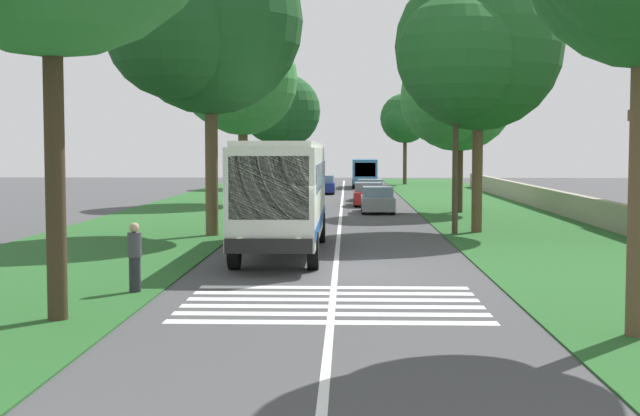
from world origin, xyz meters
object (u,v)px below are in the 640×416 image
(coach_bus, at_px, (283,190))
(pedestrian, at_px, (135,256))
(roadside_tree_left_2, at_px, (281,113))
(roadside_tree_right_2, at_px, (473,53))
(trailing_car_1, at_px, (368,195))
(roadside_tree_left_3, at_px, (204,27))
(trailing_car_0, at_px, (378,200))
(utility_pole, at_px, (456,138))
(trailing_minibus_0, at_px, (364,170))
(roadside_tree_right_0, at_px, (454,97))
(roadside_tree_right_3, at_px, (404,120))
(trailing_car_3, at_px, (323,185))
(roadside_tree_left_1, at_px, (239,84))
(trailing_car_2, at_px, (370,190))

(coach_bus, height_order, pedestrian, coach_bus)
(roadside_tree_left_2, bearing_deg, roadside_tree_right_2, -165.02)
(trailing_car_1, bearing_deg, roadside_tree_left_3, 159.98)
(trailing_car_0, relative_size, pedestrian, 2.54)
(roadside_tree_right_2, bearing_deg, utility_pole, 136.48)
(coach_bus, relative_size, roadside_tree_left_2, 1.12)
(trailing_minibus_0, xyz_separation_m, roadside_tree_right_0, (-30.31, -4.21, 4.71))
(roadside_tree_right_0, distance_m, roadside_tree_right_3, 37.47)
(trailing_car_0, distance_m, trailing_minibus_0, 29.92)
(roadside_tree_left_2, relative_size, roadside_tree_right_0, 1.05)
(roadside_tree_right_0, bearing_deg, trailing_car_0, 84.30)
(trailing_car_3, xyz_separation_m, roadside_tree_left_3, (-33.30, 3.80, 7.63))
(utility_pole, bearing_deg, coach_bus, 135.47)
(trailing_minibus_0, bearing_deg, roadside_tree_right_2, -174.95)
(trailing_minibus_0, distance_m, roadside_tree_right_0, 30.96)
(roadside_tree_left_1, xyz_separation_m, roadside_tree_right_2, (-18.39, -11.89, -0.08))
(roadside_tree_right_2, distance_m, pedestrian, 19.93)
(roadside_tree_right_3, bearing_deg, trailing_car_3, 156.86)
(trailing_car_2, distance_m, roadside_tree_left_3, 26.78)
(roadside_tree_right_3, xyz_separation_m, utility_pole, (-49.29, 1.05, -2.29))
(trailing_car_3, relative_size, roadside_tree_right_0, 0.45)
(trailing_minibus_0, bearing_deg, roadside_tree_right_3, -28.66)
(coach_bus, height_order, trailing_minibus_0, coach_bus)
(roadside_tree_right_2, xyz_separation_m, pedestrian, (-15.74, 10.33, -6.54))
(roadside_tree_left_1, bearing_deg, roadside_tree_left_3, -177.01)
(trailing_car_1, relative_size, roadside_tree_right_3, 0.49)
(trailing_car_1, bearing_deg, roadside_tree_right_0, -144.30)
(trailing_car_3, relative_size, roadside_tree_right_2, 0.39)
(trailing_minibus_0, bearing_deg, roadside_tree_left_2, 90.67)
(roadside_tree_left_3, relative_size, roadside_tree_right_3, 1.39)
(roadside_tree_left_1, bearing_deg, trailing_car_1, -98.53)
(trailing_minibus_0, xyz_separation_m, roadside_tree_left_3, (-43.20, 7.19, 6.75))
(trailing_minibus_0, relative_size, pedestrian, 3.55)
(trailing_car_1, distance_m, utility_pole, 18.57)
(roadside_tree_left_1, relative_size, roadside_tree_right_2, 1.01)
(trailing_car_0, distance_m, trailing_car_3, 20.31)
(roadside_tree_right_0, bearing_deg, pedestrian, 157.84)
(roadside_tree_right_3, bearing_deg, roadside_tree_right_2, 179.69)
(trailing_car_1, xyz_separation_m, roadside_tree_left_2, (24.04, 7.15, 5.93))
(roadside_tree_left_1, xyz_separation_m, roadside_tree_right_0, (-7.39, -12.46, -1.27))
(trailing_car_0, bearing_deg, roadside_tree_right_0, -95.70)
(coach_bus, xyz_separation_m, roadside_tree_right_2, (7.46, -7.31, 5.30))
(trailing_car_3, height_order, roadside_tree_right_0, roadside_tree_right_0)
(roadside_tree_right_2, distance_m, roadside_tree_right_3, 48.48)
(trailing_car_3, xyz_separation_m, roadside_tree_left_2, (9.82, 4.00, 5.93))
(trailing_car_0, bearing_deg, roadside_tree_right_3, -5.81)
(trailing_minibus_0, xyz_separation_m, roadside_tree_right_2, (-41.32, -3.65, 5.90))
(roadside_tree_left_1, height_order, pedestrian, roadside_tree_left_1)
(roadside_tree_left_2, bearing_deg, trailing_car_0, -165.85)
(trailing_minibus_0, bearing_deg, utility_pole, -176.11)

